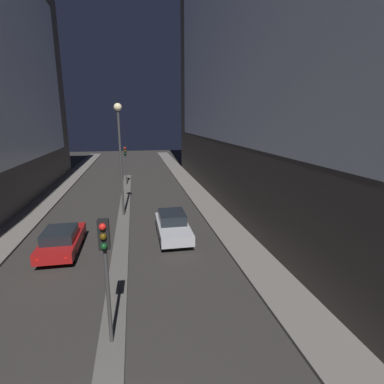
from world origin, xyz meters
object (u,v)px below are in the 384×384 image
(street_lamp, at_px, (119,138))
(car_left_lane, at_px, (62,240))
(traffic_light_near, at_px, (105,255))
(car_right_lane, at_px, (173,225))
(traffic_light_mid, at_px, (125,157))

(street_lamp, bearing_deg, car_left_lane, -118.42)
(traffic_light_near, distance_m, car_left_lane, 8.54)
(traffic_light_near, height_order, street_lamp, street_lamp)
(street_lamp, distance_m, car_right_lane, 7.46)
(car_left_lane, bearing_deg, street_lamp, 61.58)
(street_lamp, height_order, car_right_lane, street_lamp)
(street_lamp, bearing_deg, traffic_light_mid, 90.00)
(traffic_light_mid, relative_size, car_right_lane, 0.87)
(traffic_light_mid, distance_m, car_right_lane, 15.98)
(traffic_light_mid, bearing_deg, traffic_light_near, -90.00)
(car_left_lane, distance_m, car_right_lane, 6.26)
(car_left_lane, xyz_separation_m, car_right_lane, (6.16, 1.08, 0.03))
(traffic_light_near, distance_m, traffic_light_mid, 24.16)
(traffic_light_near, bearing_deg, car_left_lane, 112.11)
(traffic_light_near, distance_m, car_right_lane, 9.50)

